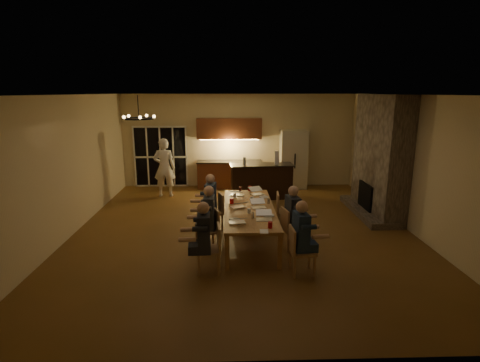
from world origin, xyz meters
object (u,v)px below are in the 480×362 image
Objects in this scene: laptop_d at (258,203)px; redcup_mid at (232,201)px; chair_left_near at (208,249)px; plate_far at (264,197)px; person_left_near at (204,239)px; laptop_f at (257,190)px; redcup_far at (250,188)px; chair_right_near at (302,251)px; bar_bottle at (245,161)px; mug_back at (235,195)px; can_right at (268,201)px; can_cola at (240,189)px; dining_table at (249,224)px; person_right_near at (301,237)px; bar_island at (261,181)px; laptop_c at (238,202)px; laptop_a at (237,217)px; can_silver at (253,215)px; laptop_b at (264,215)px; person_right_mid at (292,218)px; mug_front at (249,211)px; standing_person at (164,168)px; chair_left_far at (213,212)px; person_left_mid at (209,218)px; laptop_e at (237,191)px; chair_right_far at (286,211)px; chair_right_mid at (293,228)px; person_left_far at (211,202)px; chandelier at (139,119)px; redcup_near at (270,225)px; mug_mid at (252,199)px; plate_left at (235,220)px; refrigerator at (293,159)px.

redcup_mid is (-0.59, 0.34, -0.05)m from laptop_d.
plate_far is (1.25, 2.35, 0.31)m from chair_left_near.
person_left_near reaches higher than laptop_d.
laptop_f is 0.42m from redcup_far.
bar_bottle is at bearing 6.52° from chair_right_near.
chair_left_near is 2.47m from mug_back.
can_cola is at bearing 119.40° from can_right.
can_right is at bearing 31.71° from dining_table.
bar_island is at bearing -4.29° from person_right_near.
laptop_c reaches higher than plate_far.
laptop_a is 2.67× the size of can_silver.
laptop_b is 4.15m from bar_bottle.
person_right_mid is 1.54m from redcup_mid.
redcup_mid reaches higher than mug_front.
standing_person reaches higher than mug_back.
redcup_mid is (0.45, -0.32, 0.37)m from chair_left_far.
person_left_mid reaches higher than laptop_e.
laptop_d is at bearing 131.66° from laptop_e.
chair_right_far is at bearing 35.84° from dining_table.
chair_left_far is at bearing 164.27° from can_right.
person_left_mid is (-1.78, 0.04, 0.24)m from chair_right_mid.
chair_left_far is 2.78× the size of laptop_d.
laptop_e is at bearing 130.80° from person_left_far.
can_cola is at bearing 143.02° from person_left_far.
plate_far is (0.70, 1.80, -0.10)m from laptop_a.
laptop_c is at bearing -107.81° from bar_island.
redcup_near is at bearing -18.00° from chandelier.
laptop_a is (1.92, -0.51, -1.89)m from chandelier.
can_cola is at bearing 134.83° from standing_person.
laptop_f reaches higher than chair_right_far.
laptop_c is at bearing -126.55° from mug_mid.
laptop_c is at bearing 165.09° from laptop_d.
redcup_far is at bearing 79.19° from plate_left.
redcup_mid is at bearing 111.75° from can_silver.
mug_back is 0.72m from plate_far.
chair_right_far reaches higher than plate_far.
person_left_far is (-0.02, 1.12, 0.00)m from person_left_mid.
laptop_c is (0.62, 0.53, 0.17)m from person_left_mid.
mug_front is at bearing 120.92° from standing_person.
laptop_a is 2.03m from laptop_e.
chair_right_near is 2.78× the size of laptop_f.
redcup_mid is at bearing 120.36° from laptop_b.
person_left_near is 1.75m from person_right_near.
bar_island reaches higher than laptop_f.
mug_back is at bearing 139.04° from mug_mid.
chair_right_near is at bearing -21.39° from chandelier.
mug_mid is at bearing 64.73° from chair_left_far.
bar_bottle is at bearing 0.48° from chair_right_mid.
can_right is (-1.33, -4.41, -0.19)m from refrigerator.
can_cola is at bearing 119.64° from chair_left_far.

